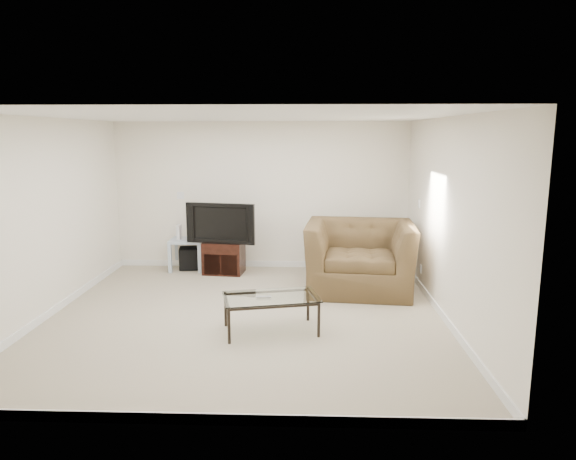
{
  "coord_description": "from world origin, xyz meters",
  "views": [
    {
      "loc": [
        0.77,
        -6.22,
        2.3
      ],
      "look_at": [
        0.5,
        1.2,
        0.9
      ],
      "focal_mm": 32.0,
      "sensor_mm": 36.0,
      "label": 1
    }
  ],
  "objects_px": {
    "tv_stand": "(224,257)",
    "recliner": "(360,245)",
    "television": "(223,222)",
    "subwoofer": "(190,258)",
    "coffee_table": "(271,314)",
    "side_table": "(188,254)"
  },
  "relations": [
    {
      "from": "television",
      "to": "subwoofer",
      "type": "bearing_deg",
      "value": 166.18
    },
    {
      "from": "television",
      "to": "subwoofer",
      "type": "relative_size",
      "value": 2.99
    },
    {
      "from": "side_table",
      "to": "coffee_table",
      "type": "xyz_separation_m",
      "value": [
        1.62,
        -2.78,
        -0.05
      ]
    },
    {
      "from": "television",
      "to": "subwoofer",
      "type": "distance_m",
      "value": 0.96
    },
    {
      "from": "tv_stand",
      "to": "coffee_table",
      "type": "height_order",
      "value": "tv_stand"
    },
    {
      "from": "coffee_table",
      "to": "subwoofer",
      "type": "bearing_deg",
      "value": 119.5
    },
    {
      "from": "tv_stand",
      "to": "subwoofer",
      "type": "xyz_separation_m",
      "value": [
        -0.63,
        0.25,
        -0.08
      ]
    },
    {
      "from": "coffee_table",
      "to": "tv_stand",
      "type": "bearing_deg",
      "value": 110.62
    },
    {
      "from": "side_table",
      "to": "tv_stand",
      "type": "bearing_deg",
      "value": -19.25
    },
    {
      "from": "recliner",
      "to": "subwoofer",
      "type": "bearing_deg",
      "value": 163.95
    },
    {
      "from": "television",
      "to": "recliner",
      "type": "height_order",
      "value": "recliner"
    },
    {
      "from": "tv_stand",
      "to": "recliner",
      "type": "height_order",
      "value": "recliner"
    },
    {
      "from": "recliner",
      "to": "coffee_table",
      "type": "bearing_deg",
      "value": -119.76
    },
    {
      "from": "subwoofer",
      "to": "coffee_table",
      "type": "height_order",
      "value": "coffee_table"
    },
    {
      "from": "tv_stand",
      "to": "coffee_table",
      "type": "relative_size",
      "value": 0.58
    },
    {
      "from": "recliner",
      "to": "coffee_table",
      "type": "height_order",
      "value": "recliner"
    },
    {
      "from": "tv_stand",
      "to": "television",
      "type": "relative_size",
      "value": 0.6
    },
    {
      "from": "tv_stand",
      "to": "coffee_table",
      "type": "distance_m",
      "value": 2.72
    },
    {
      "from": "tv_stand",
      "to": "recliner",
      "type": "xyz_separation_m",
      "value": [
        2.16,
        -0.85,
        0.41
      ]
    },
    {
      "from": "tv_stand",
      "to": "recliner",
      "type": "relative_size",
      "value": 0.41
    },
    {
      "from": "recliner",
      "to": "side_table",
      "type": "bearing_deg",
      "value": 164.58
    },
    {
      "from": "side_table",
      "to": "recliner",
      "type": "xyz_separation_m",
      "value": [
        2.82,
        -1.08,
        0.42
      ]
    }
  ]
}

